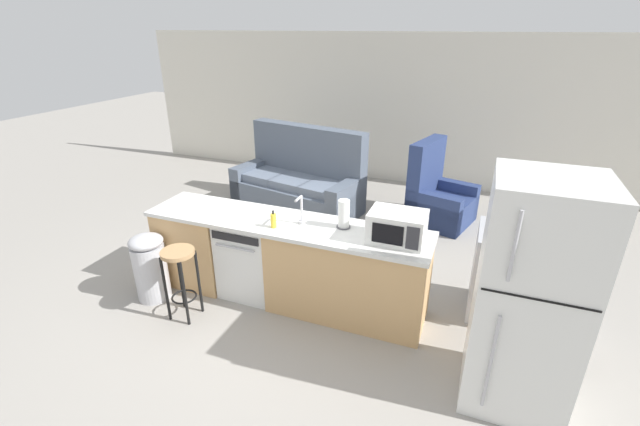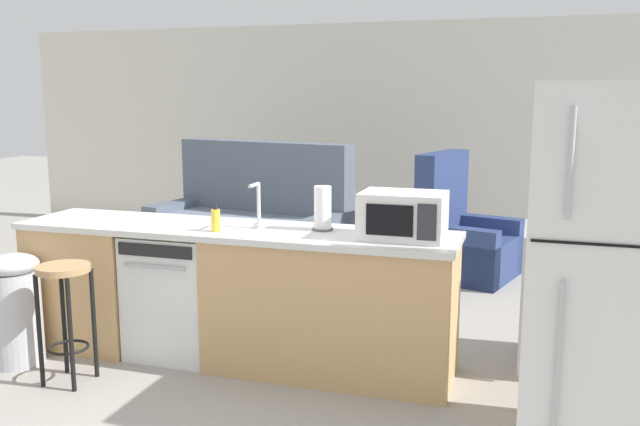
# 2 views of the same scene
# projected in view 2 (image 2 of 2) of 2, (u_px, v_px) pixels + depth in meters

# --- Properties ---
(ground_plane) EXTENTS (24.00, 24.00, 0.00)m
(ground_plane) POSITION_uv_depth(u_px,v_px,m) (215.00, 355.00, 4.61)
(ground_plane) COLOR gray
(wall_back) EXTENTS (10.00, 0.06, 2.60)m
(wall_back) POSITION_uv_depth(u_px,v_px,m) (388.00, 132.00, 8.23)
(wall_back) COLOR silver
(wall_back) RESTS_ON ground_plane
(kitchen_counter) EXTENTS (2.94, 0.66, 0.90)m
(kitchen_counter) POSITION_uv_depth(u_px,v_px,m) (246.00, 299.00, 4.46)
(kitchen_counter) COLOR tan
(kitchen_counter) RESTS_ON ground_plane
(dishwasher) EXTENTS (0.58, 0.61, 0.84)m
(dishwasher) POSITION_uv_depth(u_px,v_px,m) (180.00, 293.00, 4.61)
(dishwasher) COLOR white
(dishwasher) RESTS_ON ground_plane
(stove_range) EXTENTS (0.76, 0.68, 0.90)m
(stove_range) POSITION_uv_depth(u_px,v_px,m) (582.00, 300.00, 4.34)
(stove_range) COLOR #B7B7BC
(stove_range) RESTS_ON ground_plane
(refrigerator) EXTENTS (0.72, 0.73, 1.81)m
(refrigerator) POSITION_uv_depth(u_px,v_px,m) (603.00, 274.00, 3.23)
(refrigerator) COLOR silver
(refrigerator) RESTS_ON ground_plane
(microwave) EXTENTS (0.50, 0.37, 0.28)m
(microwave) POSITION_uv_depth(u_px,v_px,m) (403.00, 215.00, 4.04)
(microwave) COLOR white
(microwave) RESTS_ON kitchen_counter
(sink_faucet) EXTENTS (0.07, 0.18, 0.30)m
(sink_faucet) POSITION_uv_depth(u_px,v_px,m) (258.00, 209.00, 4.34)
(sink_faucet) COLOR silver
(sink_faucet) RESTS_ON kitchen_counter
(paper_towel_roll) EXTENTS (0.14, 0.14, 0.28)m
(paper_towel_roll) POSITION_uv_depth(u_px,v_px,m) (323.00, 209.00, 4.29)
(paper_towel_roll) COLOR #4C4C51
(paper_towel_roll) RESTS_ON kitchen_counter
(soap_bottle) EXTENTS (0.06, 0.06, 0.18)m
(soap_bottle) POSITION_uv_depth(u_px,v_px,m) (216.00, 220.00, 4.26)
(soap_bottle) COLOR yellow
(soap_bottle) RESTS_ON kitchen_counter
(kettle) EXTENTS (0.21, 0.17, 0.19)m
(kettle) POSITION_uv_depth(u_px,v_px,m) (615.00, 216.00, 4.32)
(kettle) COLOR red
(kettle) RESTS_ON stove_range
(bar_stool) EXTENTS (0.32, 0.32, 0.74)m
(bar_stool) POSITION_uv_depth(u_px,v_px,m) (65.00, 298.00, 4.10)
(bar_stool) COLOR tan
(bar_stool) RESTS_ON ground_plane
(trash_bin) EXTENTS (0.35, 0.35, 0.74)m
(trash_bin) POSITION_uv_depth(u_px,v_px,m) (14.00, 308.00, 4.41)
(trash_bin) COLOR #B7B7BC
(trash_bin) RESTS_ON ground_plane
(couch) EXTENTS (2.14, 1.28, 1.27)m
(couch) POSITION_uv_depth(u_px,v_px,m) (253.00, 228.00, 6.97)
(couch) COLOR #515B6B
(couch) RESTS_ON ground_plane
(armchair) EXTENTS (1.00, 1.04, 1.20)m
(armchair) POSITION_uv_depth(u_px,v_px,m) (460.00, 240.00, 6.58)
(armchair) COLOR navy
(armchair) RESTS_ON ground_plane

